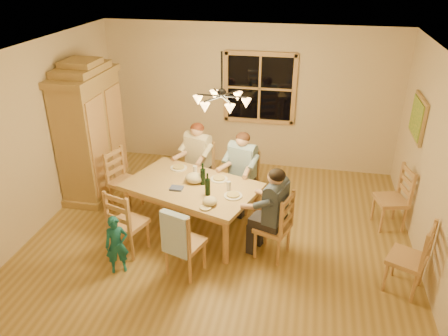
% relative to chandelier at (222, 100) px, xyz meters
% --- Properties ---
extents(floor, '(5.50, 5.50, 0.00)m').
position_rel_chandelier_xyz_m(floor, '(0.00, 0.00, -2.08)').
color(floor, olive).
rests_on(floor, ground).
extents(ceiling, '(5.50, 5.00, 0.02)m').
position_rel_chandelier_xyz_m(ceiling, '(0.00, 0.00, 0.62)').
color(ceiling, white).
rests_on(ceiling, wall_back).
extents(wall_back, '(5.50, 0.02, 2.70)m').
position_rel_chandelier_xyz_m(wall_back, '(0.00, 2.50, -0.73)').
color(wall_back, beige).
rests_on(wall_back, floor).
extents(wall_left, '(0.02, 5.00, 2.70)m').
position_rel_chandelier_xyz_m(wall_left, '(-2.75, 0.00, -0.73)').
color(wall_left, beige).
rests_on(wall_left, floor).
extents(wall_right, '(0.02, 5.00, 2.70)m').
position_rel_chandelier_xyz_m(wall_right, '(2.75, 0.00, -0.73)').
color(wall_right, beige).
rests_on(wall_right, floor).
extents(window, '(1.30, 0.06, 1.30)m').
position_rel_chandelier_xyz_m(window, '(0.20, 2.47, -0.53)').
color(window, black).
rests_on(window, wall_back).
extents(painting, '(0.06, 0.78, 0.64)m').
position_rel_chandelier_xyz_m(painting, '(2.71, 1.20, -0.48)').
color(painting, '#9D7C44').
rests_on(painting, wall_right).
extents(chandelier, '(0.77, 0.68, 0.71)m').
position_rel_chandelier_xyz_m(chandelier, '(0.00, 0.00, 0.00)').
color(chandelier, black).
rests_on(chandelier, ceiling).
extents(armoire, '(0.66, 1.40, 2.30)m').
position_rel_chandelier_xyz_m(armoire, '(-2.42, 0.88, -1.02)').
color(armoire, '#9D7C44').
rests_on(armoire, floor).
extents(dining_table, '(2.14, 1.67, 0.76)m').
position_rel_chandelier_xyz_m(dining_table, '(-0.46, 0.03, -1.42)').
color(dining_table, '#A8824B').
rests_on(dining_table, floor).
extents(chair_far_left, '(0.55, 0.54, 0.99)m').
position_rel_chandelier_xyz_m(chair_far_left, '(-0.63, 1.02, -1.77)').
color(chair_far_left, '#AC784B').
rests_on(chair_far_left, floor).
extents(chair_far_right, '(0.55, 0.54, 0.99)m').
position_rel_chandelier_xyz_m(chair_far_right, '(0.17, 0.76, -1.77)').
color(chair_far_right, '#AC784B').
rests_on(chair_far_right, floor).
extents(chair_near_left, '(0.55, 0.54, 0.99)m').
position_rel_chandelier_xyz_m(chair_near_left, '(-1.18, -0.67, -1.77)').
color(chair_near_left, '#AC784B').
rests_on(chair_near_left, floor).
extents(chair_near_right, '(0.55, 0.54, 0.99)m').
position_rel_chandelier_xyz_m(chair_near_right, '(-0.29, -0.96, -1.77)').
color(chair_near_right, '#AC784B').
rests_on(chair_near_right, floor).
extents(chair_end_left, '(0.54, 0.55, 0.99)m').
position_rel_chandelier_xyz_m(chair_end_left, '(-1.70, 0.44, -1.77)').
color(chair_end_left, '#AC784B').
rests_on(chair_end_left, floor).
extents(chair_end_right, '(0.54, 0.55, 0.99)m').
position_rel_chandelier_xyz_m(chair_end_right, '(0.78, -0.38, -1.77)').
color(chair_end_right, '#AC784B').
rests_on(chair_end_right, floor).
extents(adult_woman, '(0.49, 0.52, 0.87)m').
position_rel_chandelier_xyz_m(adult_woman, '(-0.63, 1.02, -1.24)').
color(adult_woman, beige).
rests_on(adult_woman, floor).
extents(adult_plaid_man, '(0.49, 0.52, 0.87)m').
position_rel_chandelier_xyz_m(adult_plaid_man, '(0.17, 0.76, -1.24)').
color(adult_plaid_man, '#2E5D7E').
rests_on(adult_plaid_man, floor).
extents(adult_slate_man, '(0.52, 0.49, 0.87)m').
position_rel_chandelier_xyz_m(adult_slate_man, '(0.78, -0.38, -1.24)').
color(adult_slate_man, '#3A475D').
rests_on(adult_slate_man, floor).
extents(towel, '(0.39, 0.21, 0.58)m').
position_rel_chandelier_xyz_m(towel, '(-0.35, -1.14, -1.38)').
color(towel, '#AEC9EC').
rests_on(towel, chair_near_right).
extents(wine_bottle_a, '(0.08, 0.08, 0.33)m').
position_rel_chandelier_xyz_m(wine_bottle_a, '(-0.30, 0.08, -1.15)').
color(wine_bottle_a, black).
rests_on(wine_bottle_a, dining_table).
extents(wine_bottle_b, '(0.08, 0.08, 0.33)m').
position_rel_chandelier_xyz_m(wine_bottle_b, '(-0.16, -0.21, -1.15)').
color(wine_bottle_b, black).
rests_on(wine_bottle_b, dining_table).
extents(plate_woman, '(0.26, 0.26, 0.02)m').
position_rel_chandelier_xyz_m(plate_woman, '(-0.80, 0.50, -1.31)').
color(plate_woman, white).
rests_on(plate_woman, dining_table).
extents(plate_plaid, '(0.26, 0.26, 0.02)m').
position_rel_chandelier_xyz_m(plate_plaid, '(-0.10, 0.26, -1.31)').
color(plate_plaid, white).
rests_on(plate_plaid, dining_table).
extents(plate_slate, '(0.26, 0.26, 0.02)m').
position_rel_chandelier_xyz_m(plate_slate, '(0.20, -0.19, -1.31)').
color(plate_slate, white).
rests_on(plate_slate, dining_table).
extents(wine_glass_a, '(0.06, 0.06, 0.14)m').
position_rel_chandelier_xyz_m(wine_glass_a, '(-0.49, 0.36, -1.25)').
color(wine_glass_a, silver).
rests_on(wine_glass_a, dining_table).
extents(wine_glass_b, '(0.06, 0.06, 0.14)m').
position_rel_chandelier_xyz_m(wine_glass_b, '(0.10, -0.03, -1.25)').
color(wine_glass_b, silver).
rests_on(wine_glass_b, dining_table).
extents(cap, '(0.20, 0.20, 0.11)m').
position_rel_chandelier_xyz_m(cap, '(-0.07, -0.47, -1.26)').
color(cap, '#CEBC89').
rests_on(cap, dining_table).
extents(napkin, '(0.21, 0.19, 0.03)m').
position_rel_chandelier_xyz_m(napkin, '(-0.63, -0.15, -1.30)').
color(napkin, '#465081').
rests_on(napkin, dining_table).
extents(cloth_bundle, '(0.28, 0.22, 0.15)m').
position_rel_chandelier_xyz_m(cloth_bundle, '(-0.43, 0.10, -1.24)').
color(cloth_bundle, '#C7BC90').
rests_on(cloth_bundle, dining_table).
extents(child, '(0.36, 0.31, 0.82)m').
position_rel_chandelier_xyz_m(child, '(-1.16, -1.12, -1.67)').
color(child, '#17616B').
rests_on(child, floor).
extents(chair_spare_front, '(0.56, 0.57, 0.99)m').
position_rel_chandelier_xyz_m(chair_spare_front, '(2.45, -0.74, -1.77)').
color(chair_spare_front, '#AC784B').
rests_on(chair_spare_front, floor).
extents(chair_spare_back, '(0.52, 0.53, 0.99)m').
position_rel_chandelier_xyz_m(chair_spare_back, '(2.45, 0.69, -1.77)').
color(chair_spare_back, '#AC784B').
rests_on(chair_spare_back, floor).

